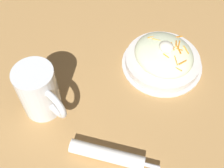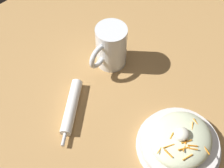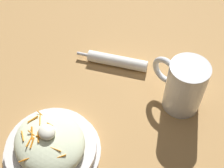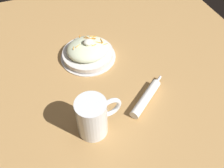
% 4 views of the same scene
% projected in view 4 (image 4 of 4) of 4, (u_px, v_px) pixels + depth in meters
% --- Properties ---
extents(ground_plane, '(1.43, 1.43, 0.00)m').
position_uv_depth(ground_plane, '(98.00, 79.00, 0.97)').
color(ground_plane, '#B2844C').
extents(salad_plate, '(0.23, 0.23, 0.09)m').
position_uv_depth(salad_plate, '(89.00, 51.00, 1.03)').
color(salad_plate, silver).
rests_on(salad_plate, ground_plane).
extents(beer_mug, '(0.15, 0.10, 0.15)m').
position_uv_depth(beer_mug, '(93.00, 119.00, 0.77)').
color(beer_mug, white).
rests_on(beer_mug, ground_plane).
extents(napkin_roll, '(0.18, 0.15, 0.03)m').
position_uv_depth(napkin_roll, '(146.00, 98.00, 0.89)').
color(napkin_roll, white).
rests_on(napkin_roll, ground_plane).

